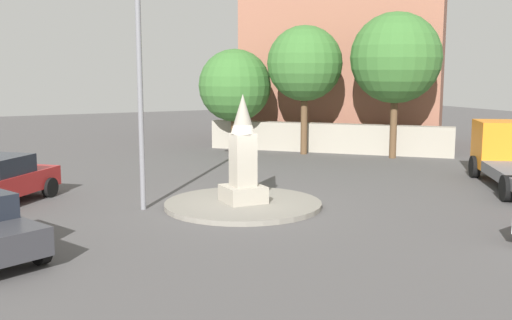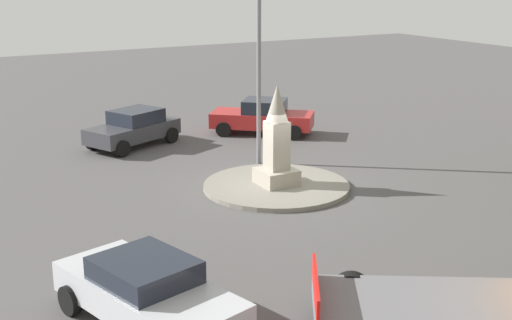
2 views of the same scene
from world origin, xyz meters
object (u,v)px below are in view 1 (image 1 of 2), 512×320
at_px(tree_near_wall, 235,86).
at_px(tree_far_corner, 305,64).
at_px(streetlamp, 139,45).
at_px(tree_mid_cluster, 396,58).
at_px(corner_building, 346,61).
at_px(monument, 243,158).

bearing_deg(tree_near_wall, tree_far_corner, 46.45).
xyz_separation_m(tree_near_wall, tree_far_corner, (2.46, 2.59, 1.08)).
bearing_deg(tree_near_wall, streetlamp, -35.54).
bearing_deg(tree_mid_cluster, corner_building, 165.81).
bearing_deg(streetlamp, tree_near_wall, 144.46).
distance_m(streetlamp, tree_far_corner, 13.02).
distance_m(monument, tree_far_corner, 12.01).
height_order(monument, tree_far_corner, tree_far_corner).
bearing_deg(streetlamp, tree_mid_cluster, 111.45).
distance_m(tree_near_wall, tree_far_corner, 3.73).
xyz_separation_m(streetlamp, tree_far_corner, (-8.13, 10.15, -0.47)).
xyz_separation_m(monument, tree_mid_cluster, (-6.15, 10.40, 3.10)).
xyz_separation_m(corner_building, tree_near_wall, (1.13, -7.32, -1.28)).
relative_size(monument, streetlamp, 0.41).
xyz_separation_m(monument, tree_near_wall, (-11.55, 4.73, 1.77)).
relative_size(monument, tree_mid_cluster, 0.49).
relative_size(monument, tree_far_corner, 0.53).
height_order(monument, tree_near_wall, tree_near_wall).
height_order(corner_building, tree_mid_cluster, corner_building).
bearing_deg(tree_mid_cluster, monument, -59.39).
bearing_deg(corner_building, tree_far_corner, -52.83).
bearing_deg(monument, tree_mid_cluster, 120.61).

